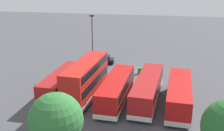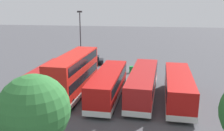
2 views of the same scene
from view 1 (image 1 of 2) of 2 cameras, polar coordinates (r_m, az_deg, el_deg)
name	(u,v)px [view 1 (image 1 of 2)]	position (r m, az deg, el deg)	size (l,w,h in m)	color
ground_plane	(130,70)	(43.84, 3.76, -0.89)	(140.00, 140.00, 0.00)	#47474C
bus_single_deck_near_end	(179,94)	(31.75, 14.15, -5.84)	(3.11, 10.89, 2.95)	#B71411
bus_single_deck_second	(148,88)	(32.53, 7.63, -4.83)	(3.36, 11.90, 2.95)	#A51919
bus_single_deck_third	(116,89)	(32.13, 0.94, -4.96)	(2.94, 11.01, 2.95)	#B71411
bus_double_decker_fourth	(86,78)	(33.18, -5.53, -2.75)	(3.13, 10.86, 4.55)	red
bus_single_deck_fifth	(63,83)	(34.52, -10.47, -3.62)	(2.73, 10.12, 2.95)	#A51919
car_hatchback_silver	(101,60)	(46.82, -2.27, 1.28)	(4.74, 2.48, 1.43)	black
lamp_post_tall	(92,39)	(42.36, -4.22, 5.66)	(0.70, 0.30, 8.90)	#38383D
waste_bin_yellow	(140,71)	(41.99, 5.94, -1.12)	(0.60, 0.60, 0.95)	#197F33
tree_leftmost	(56,120)	(20.81, -11.90, -11.29)	(4.19, 4.19, 6.21)	#4C3823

